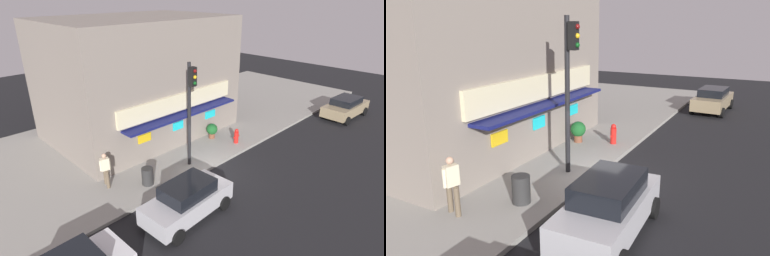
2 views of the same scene
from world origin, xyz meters
TOP-DOWN VIEW (x-y plane):
  - ground_plane at (0.00, 0.00)m, footprint 60.62×60.62m
  - sidewalk at (0.00, 6.08)m, footprint 40.41×12.16m
  - corner_building at (0.72, 6.83)m, footprint 11.24×8.50m
  - traffic_light at (-0.36, 1.00)m, footprint 0.32×0.58m
  - fire_hydrant at (3.61, 0.95)m, footprint 0.52×0.28m
  - trash_can at (-3.22, 1.13)m, footprint 0.58×0.58m
  - pedestrian at (-4.73, 2.41)m, footprint 0.54×0.60m
  - potted_plant_by_doorway at (3.06, 2.50)m, footprint 0.72×0.72m
  - parked_car_tan at (13.43, -1.89)m, footprint 4.41×2.24m
  - parked_car_silver at (-3.41, -1.89)m, footprint 4.20×2.08m

SIDE VIEW (x-z plane):
  - ground_plane at x=0.00m, z-range 0.00..0.00m
  - sidewalk at x=0.00m, z-range 0.00..0.16m
  - trash_can at x=-3.22m, z-range 0.16..1.05m
  - fire_hydrant at x=3.61m, z-range 0.15..1.09m
  - potted_plant_by_doorway at x=3.06m, z-range 0.24..1.22m
  - parked_car_tan at x=13.43m, z-range 0.03..1.59m
  - parked_car_silver at x=-3.41m, z-range 0.02..1.70m
  - pedestrian at x=-4.73m, z-range 0.24..2.01m
  - traffic_light at x=-0.36m, z-range 0.93..6.57m
  - corner_building at x=0.72m, z-range 0.16..7.57m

